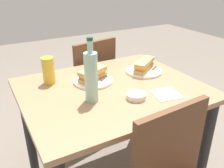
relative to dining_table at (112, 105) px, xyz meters
The scene contains 12 objects.
dining_table is the anchor object (origin of this frame).
chair_near 0.64m from the dining_table, 101.45° to the right, with size 0.47×0.47×0.86m.
plate_near 0.19m from the dining_table, 61.32° to the right, with size 0.24×0.24×0.01m, color silver.
baguette_sandwich_near 0.22m from the dining_table, 61.32° to the right, with size 0.19×0.13×0.07m.
knife_near 0.16m from the dining_table, 64.74° to the right, with size 0.15×0.11×0.01m.
plate_far 0.33m from the dining_table, 161.94° to the right, with size 0.24×0.24×0.01m, color silver.
baguette_sandwich_far 0.35m from the dining_table, 161.94° to the right, with size 0.21×0.17×0.07m.
knife_far 0.37m from the dining_table, behind, with size 0.16×0.11×0.01m.
water_bottle 0.32m from the dining_table, 27.31° to the left, with size 0.07×0.07×0.33m.
beer_glass 0.42m from the dining_table, 37.88° to the right, with size 0.07×0.07×0.16m, color gold.
olive_bowl 0.23m from the dining_table, 103.48° to the left, with size 0.10×0.10×0.03m, color silver.
paper_napkin 0.33m from the dining_table, 133.62° to the left, with size 0.14×0.14×0.00m, color white.
Camera 1 is at (0.62, 1.10, 1.34)m, focal length 39.07 mm.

